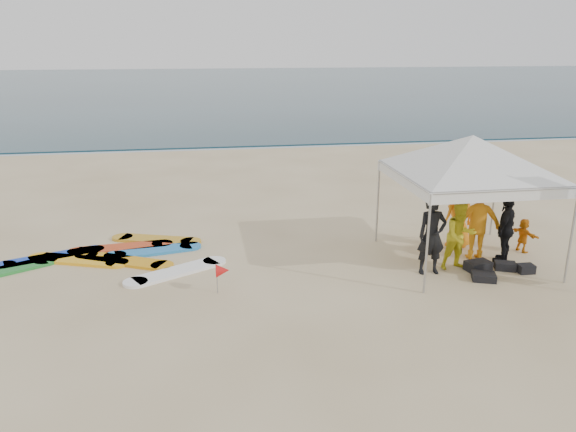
# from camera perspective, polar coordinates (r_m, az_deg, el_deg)

# --- Properties ---
(ground) EXTENTS (120.00, 120.00, 0.00)m
(ground) POSITION_cam_1_polar(r_m,az_deg,el_deg) (10.90, -0.23, -10.21)
(ground) COLOR beige
(ground) RESTS_ON ground
(ocean) EXTENTS (160.00, 84.00, 0.08)m
(ocean) POSITION_cam_1_polar(r_m,az_deg,el_deg) (69.74, -8.18, 13.05)
(ocean) COLOR #0C2633
(ocean) RESTS_ON ground
(shoreline_foam) EXTENTS (160.00, 1.20, 0.01)m
(shoreline_foam) POSITION_cam_1_polar(r_m,az_deg,el_deg) (28.24, -6.07, 6.96)
(shoreline_foam) COLOR silver
(shoreline_foam) RESTS_ON ground
(person_black_a) EXTENTS (0.67, 0.45, 1.81)m
(person_black_a) POSITION_cam_1_polar(r_m,az_deg,el_deg) (12.92, 14.40, -1.92)
(person_black_a) COLOR black
(person_black_a) RESTS_ON ground
(person_yellow) EXTENTS (0.84, 0.69, 1.61)m
(person_yellow) POSITION_cam_1_polar(r_m,az_deg,el_deg) (13.37, 17.07, -1.94)
(person_yellow) COLOR yellow
(person_yellow) RESTS_ON ground
(person_orange_a) EXTENTS (1.34, 0.88, 1.94)m
(person_orange_a) POSITION_cam_1_polar(r_m,az_deg,el_deg) (14.14, 18.66, -0.33)
(person_orange_a) COLOR orange
(person_orange_a) RESTS_ON ground
(person_black_b) EXTENTS (0.97, 0.94, 1.62)m
(person_black_b) POSITION_cam_1_polar(r_m,az_deg,el_deg) (14.16, 21.25, -1.26)
(person_black_b) COLOR black
(person_black_b) RESTS_ON ground
(person_orange_b) EXTENTS (0.90, 0.67, 1.68)m
(person_orange_b) POSITION_cam_1_polar(r_m,az_deg,el_deg) (14.77, 16.98, 0.02)
(person_orange_b) COLOR orange
(person_orange_b) RESTS_ON ground
(person_seated) EXTENTS (0.47, 0.83, 0.86)m
(person_seated) POSITION_cam_1_polar(r_m,az_deg,el_deg) (15.13, 22.79, -1.81)
(person_seated) COLOR orange
(person_seated) RESTS_ON ground
(canopy_tent) EXTENTS (4.58, 4.58, 3.45)m
(canopy_tent) POSITION_cam_1_polar(r_m,az_deg,el_deg) (13.42, 18.31, 7.75)
(canopy_tent) COLOR #A5A5A8
(canopy_tent) RESTS_ON ground
(marker_pennant) EXTENTS (0.28, 0.28, 0.64)m
(marker_pennant) POSITION_cam_1_polar(r_m,az_deg,el_deg) (11.76, -6.67, -5.54)
(marker_pennant) COLOR #A5A5A8
(marker_pennant) RESTS_ON ground
(gear_pile) EXTENTS (1.62, 1.04, 0.22)m
(gear_pile) POSITION_cam_1_polar(r_m,az_deg,el_deg) (13.60, 20.07, -5.09)
(gear_pile) COLOR black
(gear_pile) RESTS_ON ground
(surfboard_spread) EXTENTS (5.78, 3.56, 0.07)m
(surfboard_spread) POSITION_cam_1_polar(r_m,az_deg,el_deg) (14.32, -17.67, -3.98)
(surfboard_spread) COLOR #163CBF
(surfboard_spread) RESTS_ON ground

